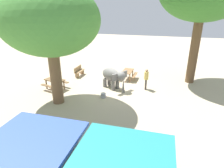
% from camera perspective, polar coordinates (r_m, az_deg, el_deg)
% --- Properties ---
extents(ground_plane, '(60.00, 60.00, 0.00)m').
position_cam_1_polar(ground_plane, '(14.55, 2.35, -1.92)').
color(ground_plane, '#BAA88C').
extents(elephant, '(2.17, 1.94, 1.57)m').
position_cam_1_polar(elephant, '(14.56, 0.34, 2.35)').
color(elephant, slate).
rests_on(elephant, ground_plane).
extents(person_handler, '(0.32, 0.51, 1.62)m').
position_cam_1_polar(person_handler, '(14.62, 10.11, 1.86)').
color(person_handler, '#3F3833').
rests_on(person_handler, ground_plane).
extents(shade_tree_secondary, '(5.89, 5.40, 7.30)m').
position_cam_1_polar(shade_tree_secondary, '(11.96, -18.11, 17.47)').
color(shade_tree_secondary, brown).
rests_on(shade_tree_secondary, ground_plane).
extents(wooden_bench, '(0.42, 1.41, 0.88)m').
position_cam_1_polar(wooden_bench, '(17.74, -9.79, 3.88)').
color(wooden_bench, '#9E7A51').
rests_on(wooden_bench, ground_plane).
extents(picnic_table_near, '(1.54, 1.56, 0.78)m').
position_cam_1_polar(picnic_table_near, '(16.65, 4.66, 3.33)').
color(picnic_table_near, olive).
rests_on(picnic_table_near, ground_plane).
extents(picnic_table_far, '(1.84, 1.83, 0.78)m').
position_cam_1_polar(picnic_table_far, '(15.23, -16.61, 0.64)').
color(picnic_table_far, brown).
rests_on(picnic_table_far, ground_plane).
extents(feed_bucket, '(0.36, 0.36, 0.32)m').
position_cam_1_polar(feed_bucket, '(13.39, -2.61, -3.40)').
color(feed_bucket, gray).
rests_on(feed_bucket, ground_plane).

